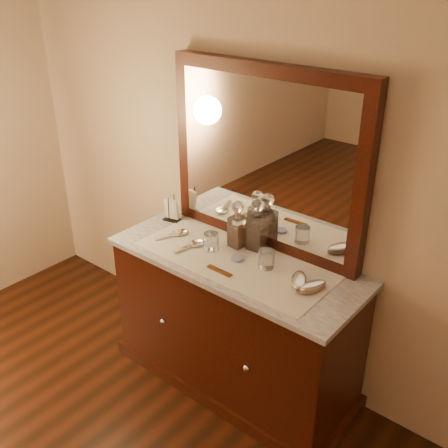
{
  "coord_description": "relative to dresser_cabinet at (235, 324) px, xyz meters",
  "views": [
    {
      "loc": [
        1.49,
        0.04,
        2.29
      ],
      "look_at": [
        0.0,
        1.85,
        1.1
      ],
      "focal_mm": 41.79,
      "sensor_mm": 36.0,
      "label": 1
    }
  ],
  "objects": [
    {
      "name": "dresser_cabinet",
      "position": [
        0.0,
        0.0,
        0.0
      ],
      "size": [
        1.4,
        0.55,
        0.82
      ],
      "primitive_type": "cube",
      "color": "black",
      "rests_on": "floor"
    },
    {
      "name": "dresser_plinth",
      "position": [
        0.0,
        0.0,
        -0.37
      ],
      "size": [
        1.46,
        0.59,
        0.08
      ],
      "primitive_type": "cube",
      "color": "black",
      "rests_on": "floor"
    },
    {
      "name": "knob_left",
      "position": [
        -0.3,
        -0.28,
        0.04
      ],
      "size": [
        0.04,
        0.04,
        0.04
      ],
      "primitive_type": "sphere",
      "color": "silver",
      "rests_on": "dresser_cabinet"
    },
    {
      "name": "knob_right",
      "position": [
        0.3,
        -0.28,
        0.04
      ],
      "size": [
        0.04,
        0.04,
        0.04
      ],
      "primitive_type": "sphere",
      "color": "silver",
      "rests_on": "dresser_cabinet"
    },
    {
      "name": "marble_top",
      "position": [
        0.0,
        0.0,
        0.42
      ],
      "size": [
        1.44,
        0.59,
        0.03
      ],
      "primitive_type": "cube",
      "color": "silver",
      "rests_on": "dresser_cabinet"
    },
    {
      "name": "mirror_frame",
      "position": [
        0.0,
        0.25,
        0.94
      ],
      "size": [
        1.2,
        0.08,
        1.0
      ],
      "primitive_type": "cube",
      "color": "black",
      "rests_on": "marble_top"
    },
    {
      "name": "mirror_glass",
      "position": [
        0.0,
        0.21,
        0.94
      ],
      "size": [
        1.06,
        0.01,
        0.86
      ],
      "primitive_type": "cube",
      "color": "white",
      "rests_on": "marble_top"
    },
    {
      "name": "lace_runner",
      "position": [
        0.0,
        -0.02,
        0.44
      ],
      "size": [
        1.1,
        0.45,
        0.0
      ],
      "primitive_type": "cube",
      "color": "silver",
      "rests_on": "marble_top"
    },
    {
      "name": "pin_dish",
      "position": [
        0.02,
        -0.0,
        0.45
      ],
      "size": [
        0.08,
        0.08,
        0.01
      ],
      "primitive_type": "cylinder",
      "rotation": [
        0.0,
        0.0,
        0.2
      ],
      "color": "white",
      "rests_on": "lace_runner"
    },
    {
      "name": "comb",
      "position": [
        0.02,
        -0.16,
        0.45
      ],
      "size": [
        0.15,
        0.03,
        0.01
      ],
      "primitive_type": "cube",
      "rotation": [
        0.0,
        0.0,
        -0.02
      ],
      "color": "brown",
      "rests_on": "lace_runner"
    },
    {
      "name": "napkin_rack",
      "position": [
        -0.6,
        0.12,
        0.5
      ],
      "size": [
        0.12,
        0.08,
        0.16
      ],
      "color": "black",
      "rests_on": "marble_top"
    },
    {
      "name": "decanter_left",
      "position": [
        -0.08,
        0.11,
        0.55
      ],
      "size": [
        0.09,
        0.09,
        0.28
      ],
      "color": "brown",
      "rests_on": "lace_runner"
    },
    {
      "name": "decanter_right",
      "position": [
        0.02,
        0.16,
        0.56
      ],
      "size": [
        0.1,
        0.1,
        0.3
      ],
      "color": "brown",
      "rests_on": "lace_runner"
    },
    {
      "name": "brush_near",
      "position": [
        0.4,
        -0.01,
        0.47
      ],
      "size": [
        0.14,
        0.18,
        0.05
      ],
      "color": "#94745B",
      "rests_on": "lace_runner"
    },
    {
      "name": "brush_far",
      "position": [
        0.48,
        -0.01,
        0.47
      ],
      "size": [
        0.12,
        0.17,
        0.04
      ],
      "color": "#94745B",
      "rests_on": "lace_runner"
    },
    {
      "name": "hand_mirror_outer",
      "position": [
        -0.43,
        -0.01,
        0.45
      ],
      "size": [
        0.12,
        0.22,
        0.02
      ],
      "color": "silver",
      "rests_on": "lace_runner"
    },
    {
      "name": "hand_mirror_inner",
      "position": [
        -0.27,
        -0.04,
        0.45
      ],
      "size": [
        0.1,
        0.22,
        0.02
      ],
      "color": "silver",
      "rests_on": "lace_runner"
    },
    {
      "name": "tumblers",
      "position": [
        0.01,
        0.01,
        0.49
      ],
      "size": [
        0.43,
        0.12,
        0.1
      ],
      "color": "white",
      "rests_on": "lace_runner"
    }
  ]
}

